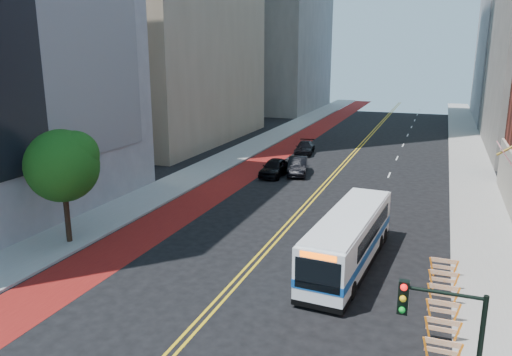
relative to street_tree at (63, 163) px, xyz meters
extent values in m
plane|color=black|center=(11.24, -6.04, -4.91)|extent=(160.00, 160.00, 0.00)
cube|color=gray|center=(-0.76, 23.96, -4.84)|extent=(4.00, 140.00, 0.15)
cube|color=gray|center=(23.24, 23.96, -4.84)|extent=(4.00, 140.00, 0.15)
cube|color=#630E0E|center=(3.14, 23.96, -4.91)|extent=(3.60, 140.00, 0.01)
cube|color=gold|center=(11.06, 23.96, -4.91)|extent=(0.14, 140.00, 0.01)
cube|color=gold|center=(11.42, 23.96, -4.91)|extent=(0.14, 140.00, 0.01)
cube|color=silver|center=(16.04, -0.04, -4.90)|extent=(0.14, 2.20, 0.01)
cube|color=silver|center=(16.04, 7.96, -4.90)|extent=(0.14, 2.20, 0.01)
cube|color=silver|center=(16.04, 15.96, -4.90)|extent=(0.14, 2.20, 0.01)
cube|color=silver|center=(16.04, 23.96, -4.90)|extent=(0.14, 2.20, 0.01)
cube|color=silver|center=(16.04, 31.96, -4.90)|extent=(0.14, 2.20, 0.01)
cube|color=silver|center=(16.04, 39.96, -4.90)|extent=(0.14, 2.20, 0.01)
cube|color=silver|center=(16.04, 47.96, -4.90)|extent=(0.14, 2.20, 0.01)
cube|color=silver|center=(16.04, 55.96, -4.90)|extent=(0.14, 2.20, 0.01)
cube|color=silver|center=(16.04, 63.96, -4.90)|extent=(0.14, 2.20, 0.01)
cube|color=silver|center=(16.04, 71.96, -4.90)|extent=(0.14, 2.20, 0.01)
cube|color=silver|center=(16.04, 79.96, -4.90)|extent=(0.14, 2.20, 0.01)
cube|color=#B21419|center=(22.94, 1.96, 1.69)|extent=(0.75, 1.90, 1.05)
cube|color=orange|center=(20.29, -4.94, -4.41)|extent=(0.32, 0.06, 0.99)
cube|color=orange|center=(21.39, -4.94, -4.41)|extent=(0.32, 0.06, 0.99)
cube|color=orange|center=(20.84, -4.94, -4.01)|extent=(1.25, 0.05, 0.22)
cube|color=orange|center=(20.84, -4.94, -4.36)|extent=(1.25, 0.05, 0.18)
cube|color=orange|center=(20.29, -3.39, -4.41)|extent=(0.32, 0.06, 0.99)
cube|color=orange|center=(21.39, -3.39, -4.41)|extent=(0.32, 0.06, 0.99)
cube|color=orange|center=(20.84, -3.39, -4.01)|extent=(1.25, 0.05, 0.22)
cube|color=orange|center=(20.84, -3.39, -4.36)|extent=(1.25, 0.05, 0.18)
cube|color=orange|center=(20.29, -1.84, -4.41)|extent=(0.32, 0.06, 0.99)
cube|color=orange|center=(21.39, -1.84, -4.41)|extent=(0.32, 0.06, 0.99)
cube|color=orange|center=(20.84, -1.84, -4.01)|extent=(1.25, 0.05, 0.22)
cube|color=orange|center=(20.84, -1.84, -4.36)|extent=(1.25, 0.05, 0.18)
cube|color=orange|center=(20.29, -0.29, -4.41)|extent=(0.32, 0.06, 0.99)
cube|color=orange|center=(21.39, -0.29, -4.41)|extent=(0.32, 0.06, 0.99)
cube|color=orange|center=(20.84, -0.29, -4.01)|extent=(1.25, 0.05, 0.22)
cube|color=orange|center=(20.84, -0.29, -4.36)|extent=(1.25, 0.05, 0.18)
cube|color=orange|center=(20.29, 1.26, -4.41)|extent=(0.32, 0.06, 0.99)
cube|color=orange|center=(21.39, 1.26, -4.41)|extent=(0.32, 0.06, 0.99)
cube|color=orange|center=(20.84, 1.26, -4.01)|extent=(1.25, 0.05, 0.22)
cube|color=orange|center=(20.84, 1.26, -4.36)|extent=(1.25, 0.05, 0.18)
cube|color=orange|center=(20.29, 2.81, -4.41)|extent=(0.32, 0.06, 0.99)
cube|color=orange|center=(21.39, 2.81, -4.41)|extent=(0.32, 0.06, 0.99)
cube|color=orange|center=(20.84, 2.81, -4.01)|extent=(1.25, 0.05, 0.22)
cube|color=orange|center=(20.84, 2.81, -4.36)|extent=(1.25, 0.05, 0.18)
cylinder|color=black|center=(-0.06, -0.04, -3.16)|extent=(0.32, 0.32, 3.20)
sphere|color=#0D3F0F|center=(-0.06, -0.04, -0.16)|extent=(4.20, 4.20, 4.20)
sphere|color=#0D3F0F|center=(0.54, 0.36, 0.44)|extent=(2.80, 2.80, 2.80)
sphere|color=#0D3F0F|center=(-0.56, -0.34, 0.24)|extent=(2.40, 2.40, 2.40)
cylinder|color=black|center=(20.54, -9.54, 0.14)|extent=(2.00, 0.10, 0.10)
cube|color=black|center=(19.54, -9.54, -0.16)|extent=(0.28, 0.22, 0.95)
sphere|color=red|center=(19.54, -9.68, 0.19)|extent=(0.18, 0.18, 0.18)
sphere|color=yellow|center=(19.54, -9.68, -0.14)|extent=(0.18, 0.18, 0.18)
sphere|color=#0CA526|center=(19.54, -9.68, -0.47)|extent=(0.18, 0.18, 0.18)
cube|color=white|center=(16.09, 2.41, -3.32)|extent=(3.11, 10.89, 2.55)
cube|color=#104797|center=(16.09, 2.41, -3.70)|extent=(3.15, 10.93, 0.40)
cube|color=black|center=(16.14, 3.13, -2.89)|extent=(2.92, 7.68, 0.85)
cube|color=black|center=(15.70, -2.92, -3.12)|extent=(2.05, 0.24, 1.43)
cube|color=black|center=(16.48, 7.75, -2.94)|extent=(1.87, 0.23, 0.90)
cube|color=#FF5905|center=(15.70, -2.93, -2.22)|extent=(1.63, 0.19, 0.27)
cube|color=white|center=(16.09, 2.41, -2.00)|extent=(2.95, 10.35, 0.11)
cube|color=black|center=(16.09, 2.41, -4.60)|extent=(3.14, 10.92, 0.27)
cylinder|color=black|center=(14.78, -0.94, -4.46)|extent=(0.33, 0.91, 0.90)
cylinder|color=black|center=(16.89, -1.10, -4.46)|extent=(0.33, 0.91, 0.90)
cylinder|color=black|center=(15.25, 5.49, -4.46)|extent=(0.33, 0.91, 0.90)
cylinder|color=black|center=(17.36, 5.34, -4.46)|extent=(0.33, 0.91, 0.90)
cylinder|color=black|center=(15.35, 6.78, -4.46)|extent=(0.33, 0.91, 0.90)
cylinder|color=black|center=(17.46, 6.62, -4.46)|extent=(0.33, 0.91, 0.90)
imported|color=black|center=(6.18, 19.94, -4.12)|extent=(1.90, 4.68, 1.59)
imported|color=black|center=(7.98, 21.35, -4.12)|extent=(2.71, 5.07, 1.59)
imported|color=black|center=(6.17, 30.65, -4.23)|extent=(2.52, 4.93, 1.37)
camera|label=1|loc=(20.07, -22.28, 6.22)|focal=35.00mm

